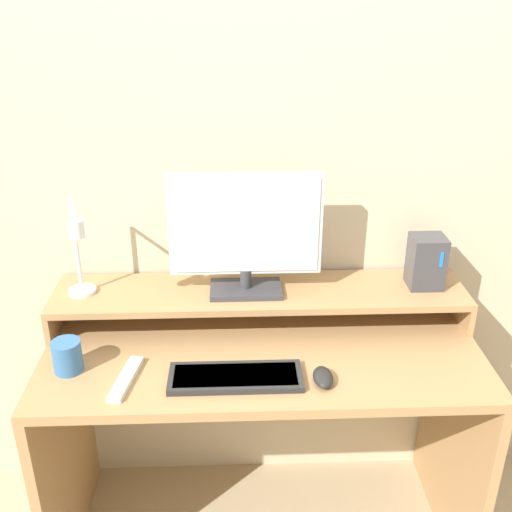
# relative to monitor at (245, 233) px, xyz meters

# --- Properties ---
(wall_back) EXTENTS (6.00, 0.05, 2.50)m
(wall_back) POSITION_rel_monitor_xyz_m (0.05, 0.18, 0.16)
(wall_back) COLOR beige
(wall_back) RESTS_ON ground_plane
(desk) EXTENTS (1.33, 0.60, 0.77)m
(desk) POSITION_rel_monitor_xyz_m (0.05, -0.15, -0.54)
(desk) COLOR #A87F51
(desk) RESTS_ON ground_plane
(monitor_shelf) EXTENTS (1.33, 0.27, 0.11)m
(monitor_shelf) POSITION_rel_monitor_xyz_m (0.05, 0.01, -0.22)
(monitor_shelf) COLOR #A87F51
(monitor_shelf) RESTS_ON desk
(monitor) EXTENTS (0.47, 0.13, 0.40)m
(monitor) POSITION_rel_monitor_xyz_m (0.00, 0.00, 0.00)
(monitor) COLOR #38383D
(monitor) RESTS_ON monitor_shelf
(desk_lamp) EXTENTS (0.12, 0.25, 0.33)m
(desk_lamp) POSITION_rel_monitor_xyz_m (-0.50, -0.06, -0.03)
(desk_lamp) COLOR silver
(desk_lamp) RESTS_ON monitor_shelf
(router_dock) EXTENTS (0.11, 0.10, 0.17)m
(router_dock) POSITION_rel_monitor_xyz_m (0.58, 0.02, -0.12)
(router_dock) COLOR #3D3D42
(router_dock) RESTS_ON monitor_shelf
(keyboard) EXTENTS (0.38, 0.14, 0.02)m
(keyboard) POSITION_rel_monitor_xyz_m (-0.04, -0.31, -0.31)
(keyboard) COLOR #282828
(keyboard) RESTS_ON desk
(mouse) EXTENTS (0.06, 0.10, 0.03)m
(mouse) POSITION_rel_monitor_xyz_m (0.21, -0.33, -0.30)
(mouse) COLOR black
(mouse) RESTS_ON desk
(remote_control) EXTENTS (0.07, 0.20, 0.02)m
(remote_control) POSITION_rel_monitor_xyz_m (-0.35, -0.31, -0.31)
(remote_control) COLOR white
(remote_control) RESTS_ON desk
(mug) EXTENTS (0.08, 0.08, 0.10)m
(mug) POSITION_rel_monitor_xyz_m (-0.52, -0.25, -0.27)
(mug) COLOR #33669E
(mug) RESTS_ON desk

